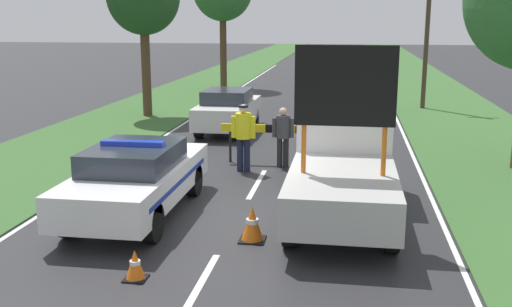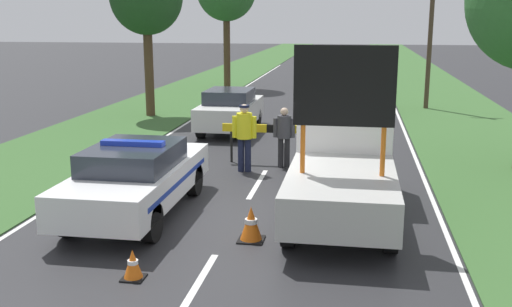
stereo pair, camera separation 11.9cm
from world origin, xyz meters
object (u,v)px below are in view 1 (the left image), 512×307
Objects in this scene: road_barrier at (266,132)px; queued_car_wagon_maroon at (345,93)px; police_car at (137,178)px; queued_car_van_white at (228,110)px; utility_pole at (427,25)px; police_officer at (243,132)px; work_truck at (343,160)px; traffic_cone_centre_front at (252,224)px; traffic_cone_near_police at (135,265)px; pedestrian_civilian at (283,133)px.

queued_car_wagon_maroon is (2.06, 10.20, -0.13)m from road_barrier.
road_barrier is at bearing 70.67° from police_car.
police_car is at bearing 89.87° from queued_car_van_white.
utility_pole is (7.51, 16.03, 2.85)m from police_car.
police_officer is at bearing -116.03° from road_barrier.
road_barrier is (1.99, 4.80, 0.11)m from police_car.
work_truck reaches higher than traffic_cone_centre_front.
queued_car_wagon_maroon is at bearing -89.15° from work_truck.
road_barrier is 5.14× the size of traffic_cone_near_police.
traffic_cone_centre_front is (1.04, -4.93, -0.74)m from police_officer.
police_car is 9.27m from queued_car_van_white.
utility_pole is (4.92, 17.15, 3.32)m from traffic_cone_centre_front.
traffic_cone_near_police is at bearing -110.66° from pedestrian_civilian.
queued_car_wagon_maroon is (4.05, 15.01, -0.01)m from police_car.
utility_pole reaches higher than queued_car_van_white.
queued_car_wagon_maroon is 4.61m from utility_pole.
traffic_cone_centre_front is 0.16× the size of queued_car_van_white.
utility_pole reaches higher than traffic_cone_near_police.
queued_car_van_white is 10.48m from utility_pole.
road_barrier is 5.98m from traffic_cone_centre_front.
road_barrier is 4.88m from queued_car_van_white.
work_truck is 10.97× the size of traffic_cone_near_police.
queued_car_van_white is (-1.03, 12.32, 0.54)m from traffic_cone_near_police.
pedestrian_civilian is at bearing -64.63° from work_truck.
utility_pole is at bearing 61.94° from road_barrier.
queued_car_van_white reaches higher than traffic_cone_near_police.
police_officer is at bearing 105.61° from queued_car_van_white.
traffic_cone_centre_front is 18.15m from utility_pole.
queued_car_van_white is (-1.53, 5.46, -0.28)m from police_officer.
traffic_cone_centre_front is 16.20m from queued_car_wagon_maroon.
police_officer is 0.43× the size of queued_car_van_white.
utility_pole is at bearing -137.92° from queued_car_van_white.
traffic_cone_centre_front is at bearing -86.21° from road_barrier.
pedestrian_civilian reaches higher than traffic_cone_centre_front.
queued_car_van_white is 7.01m from queued_car_wagon_maroon.
queued_car_van_white is at bearing 103.85° from traffic_cone_centre_front.
police_car is 0.91× the size of work_truck.
queued_car_van_white is (-1.97, 4.46, -0.11)m from road_barrier.
pedestrian_civilian is at bearing 63.53° from police_car.
pedestrian_civilian is 5.45m from queued_car_van_white.
queued_car_van_white is (-4.16, 8.39, -0.31)m from work_truck.
traffic_cone_centre_front is (0.06, -5.55, -0.64)m from pedestrian_civilian.
police_officer reaches higher than queued_car_wagon_maroon.
police_car is at bearing -115.10° from utility_pole.
traffic_cone_centre_front is (-1.60, -2.00, -0.77)m from work_truck.
police_car is 15.54m from queued_car_wagon_maroon.
work_truck is at bearing 51.46° from traffic_cone_near_police.
police_car reaches higher than traffic_cone_near_police.
pedestrian_civilian is at bearing 117.30° from queued_car_van_white.
work_truck reaches higher than traffic_cone_near_police.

